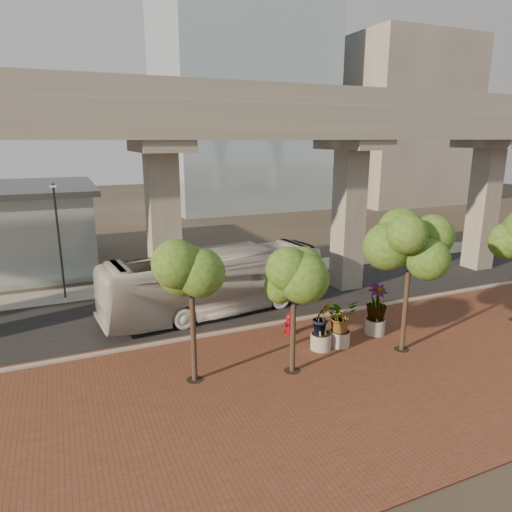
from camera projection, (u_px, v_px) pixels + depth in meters
name	position (u px, v px, depth m)	size (l,w,h in m)	color
ground	(278.00, 310.00, 26.56)	(160.00, 160.00, 0.00)	#312B24
brick_plaza	(360.00, 371.00, 19.45)	(70.00, 13.00, 0.06)	brown
asphalt_road	(264.00, 299.00, 28.34)	(90.00, 8.00, 0.04)	black
curb_strip	(294.00, 320.00, 24.77)	(70.00, 0.25, 0.16)	#A09F95
far_sidewalk	(233.00, 275.00, 33.22)	(90.00, 3.00, 0.06)	#A09F95
transit_viaduct	(264.00, 181.00, 26.52)	(72.00, 5.60, 12.40)	gray
midrise_block	(398.00, 123.00, 70.15)	(18.00, 16.00, 24.00)	#9D998D
transit_bus	(216.00, 282.00, 25.68)	(3.04, 12.96, 3.61)	silver
parked_car	(486.00, 243.00, 40.43)	(1.43, 4.12, 1.36)	black
fire_hydrant	(290.00, 324.00, 22.97)	(0.59, 0.53, 1.18)	maroon
planter_front	(341.00, 318.00, 21.47)	(2.12, 2.12, 2.33)	gray
planter_right	(376.00, 304.00, 22.78)	(2.43, 2.43, 2.60)	gray
planter_left	(322.00, 320.00, 21.14)	(2.17, 2.17, 2.38)	#A9A599
street_tree_far_west	(191.00, 269.00, 17.54)	(3.19, 3.19, 6.22)	#3F2F24
street_tree_near_west	(294.00, 276.00, 18.40)	(3.14, 3.14, 5.67)	#3F2F24
street_tree_near_east	(410.00, 248.00, 20.19)	(3.79, 3.79, 6.63)	#3F2F24
streetlamp_west	(58.00, 233.00, 27.32)	(0.35, 1.03, 7.14)	#303035
streetlamp_east	(364.00, 197.00, 34.55)	(0.46, 1.33, 9.20)	#2C2C31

